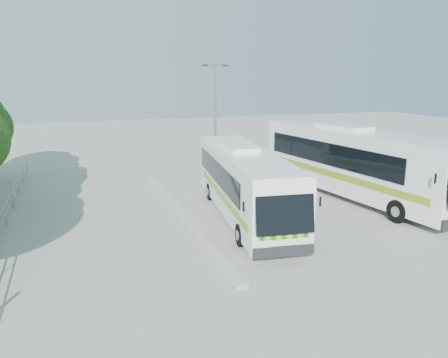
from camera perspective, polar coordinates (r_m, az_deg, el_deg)
name	(u,v)px	position (r m, az deg, el deg)	size (l,w,h in m)	color
ground	(240,223)	(20.04, 2.14, -5.71)	(100.00, 100.00, 0.00)	#989893
kerb_divider	(181,214)	(21.16, -5.70, -4.51)	(0.40, 16.00, 0.15)	#B2B2AD
railing	(8,205)	(22.54, -26.43, -3.00)	(0.06, 22.00, 1.00)	gray
coach_main	(244,181)	(20.42, 2.65, -0.33)	(3.74, 11.51, 3.14)	white
coach_adjacent	(355,161)	(24.71, 16.76, 2.22)	(4.30, 13.48, 3.68)	silver
lamppost	(215,114)	(28.70, -1.16, 8.43)	(1.80, 0.53, 7.41)	#96979E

